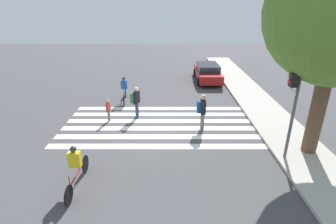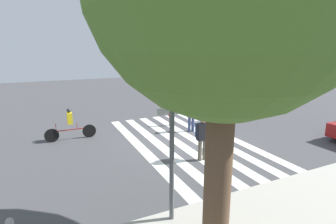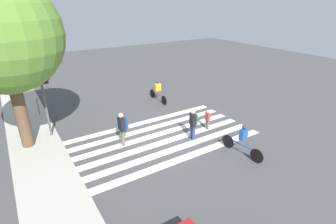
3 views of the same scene
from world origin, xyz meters
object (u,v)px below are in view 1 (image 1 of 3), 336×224
(pedestrian_adult_tall_backpack, at_px, (136,100))
(cyclist_mid_street, at_px, (124,89))
(traffic_light, at_px, (294,92))
(pedestrian_child_with_backpack, at_px, (108,109))
(car_parked_silver_sedan, at_px, (208,72))
(cyclist_near_curb, at_px, (76,166))
(pedestrian_adult_blue_shirt, at_px, (202,109))

(pedestrian_adult_tall_backpack, relative_size, cyclist_mid_street, 0.73)
(traffic_light, distance_m, cyclist_mid_street, 10.50)
(pedestrian_child_with_backpack, bearing_deg, car_parked_silver_sedan, 148.17)
(cyclist_near_curb, height_order, cyclist_mid_street, cyclist_mid_street)
(pedestrian_adult_blue_shirt, bearing_deg, pedestrian_adult_tall_backpack, -113.94)
(pedestrian_adult_blue_shirt, distance_m, car_parked_silver_sedan, 9.23)
(pedestrian_adult_tall_backpack, bearing_deg, car_parked_silver_sedan, 162.32)
(pedestrian_child_with_backpack, xyz_separation_m, pedestrian_adult_blue_shirt, (1.01, 4.95, 0.39))
(pedestrian_adult_blue_shirt, relative_size, car_parked_silver_sedan, 0.39)
(cyclist_mid_street, bearing_deg, pedestrian_adult_tall_backpack, 16.72)
(pedestrian_adult_tall_backpack, distance_m, pedestrian_child_with_backpack, 1.57)
(pedestrian_child_with_backpack, relative_size, cyclist_mid_street, 0.51)
(pedestrian_adult_tall_backpack, distance_m, cyclist_mid_street, 2.81)
(traffic_light, bearing_deg, pedestrian_adult_tall_backpack, -124.17)
(pedestrian_adult_tall_backpack, xyz_separation_m, cyclist_mid_street, (-2.60, -1.06, -0.17))
(pedestrian_child_with_backpack, xyz_separation_m, cyclist_mid_street, (-3.09, 0.39, 0.17))
(traffic_light, distance_m, car_parked_silver_sedan, 12.28)
(pedestrian_adult_tall_backpack, distance_m, car_parked_silver_sedan, 9.13)
(pedestrian_child_with_backpack, bearing_deg, cyclist_near_curb, 7.91)
(cyclist_mid_street, bearing_deg, pedestrian_adult_blue_shirt, 42.61)
(pedestrian_child_with_backpack, relative_size, car_parked_silver_sedan, 0.26)
(cyclist_near_curb, distance_m, car_parked_silver_sedan, 15.14)
(traffic_light, relative_size, pedestrian_adult_blue_shirt, 2.27)
(car_parked_silver_sedan, bearing_deg, traffic_light, 6.29)
(traffic_light, distance_m, pedestrian_adult_blue_shirt, 4.56)
(car_parked_silver_sedan, bearing_deg, pedestrian_child_with_backpack, -39.35)
(pedestrian_adult_blue_shirt, bearing_deg, cyclist_mid_street, -132.72)
(pedestrian_adult_tall_backpack, distance_m, pedestrian_adult_blue_shirt, 3.81)
(pedestrian_adult_blue_shirt, height_order, cyclist_mid_street, pedestrian_adult_blue_shirt)
(cyclist_mid_street, xyz_separation_m, car_parked_silver_sedan, (-4.99, 6.12, -0.14))
(pedestrian_adult_tall_backpack, height_order, car_parked_silver_sedan, pedestrian_adult_tall_backpack)
(traffic_light, bearing_deg, pedestrian_adult_blue_shirt, -134.23)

